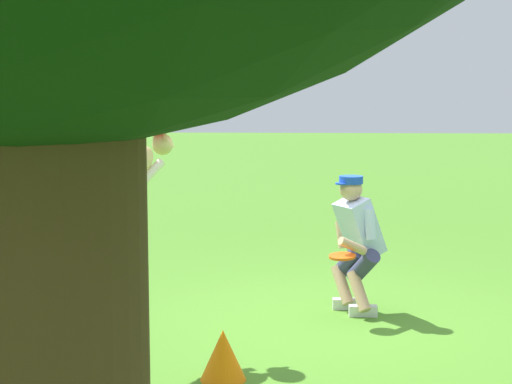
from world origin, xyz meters
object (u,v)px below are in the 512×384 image
object	(u,v)px
dog	(127,169)
frisbee_held	(342,256)
frisbee_flying	(158,127)
training_cone	(223,355)
person	(356,239)

from	to	relation	value
dog	frisbee_held	bearing A→B (deg)	-23.55
frisbee_flying	training_cone	world-z (taller)	frisbee_flying
dog	frisbee_flying	size ratio (longest dim) A/B	3.16
frisbee_flying	training_cone	xyz separation A→B (m)	(-0.59, 0.86, -1.61)
dog	training_cone	world-z (taller)	dog
dog	frisbee_held	distance (m)	2.14
dog	frisbee_flying	distance (m)	0.46
person	training_cone	world-z (taller)	person
frisbee_held	training_cone	bearing A→B (deg)	58.18
person	frisbee_held	xyz separation A→B (m)	(0.14, 0.36, -0.09)
frisbee_flying	frisbee_held	world-z (taller)	frisbee_flying
person	frisbee_flying	xyz separation A→B (m)	(1.67, 1.01, 1.10)
person	frisbee_held	distance (m)	0.40
dog	training_cone	distance (m)	1.63
person	frisbee_held	world-z (taller)	person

